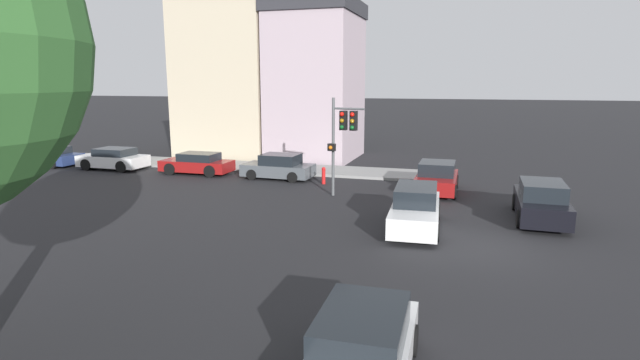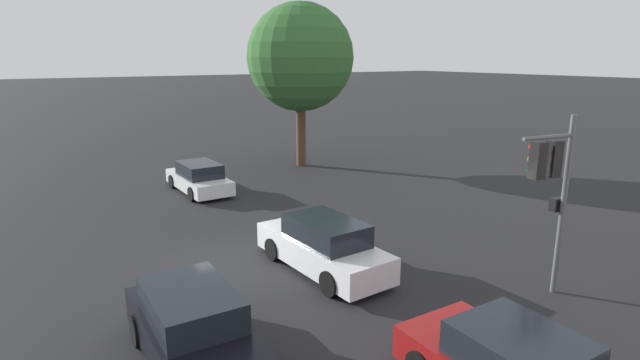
# 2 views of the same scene
# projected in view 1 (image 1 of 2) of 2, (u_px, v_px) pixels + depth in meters

# --- Properties ---
(ground_plane) EXTENTS (300.00, 300.00, 0.00)m
(ground_plane) POSITION_uv_depth(u_px,v_px,m) (478.00, 247.00, 16.65)
(ground_plane) COLOR black
(sidewalk_strip) EXTENTS (3.24, 60.00, 0.16)m
(sidewalk_strip) POSITION_uv_depth(u_px,v_px,m) (14.00, 154.00, 37.47)
(sidewalk_strip) COLOR gray
(sidewalk_strip) RESTS_ON ground_plane
(rowhouse_backdrop) EXTENTS (8.21, 12.88, 12.44)m
(rowhouse_backdrop) POSITION_uv_depth(u_px,v_px,m) (266.00, 74.00, 36.44)
(rowhouse_backdrop) COLOR #B29EA8
(rowhouse_backdrop) RESTS_ON ground_plane
(traffic_signal) EXTENTS (0.54, 1.75, 4.69)m
(traffic_signal) POSITION_uv_depth(u_px,v_px,m) (343.00, 130.00, 23.34)
(traffic_signal) COLOR #515456
(traffic_signal) RESTS_ON ground_plane
(crossing_car_0) EXTENTS (4.58, 1.95, 1.59)m
(crossing_car_0) POSITION_uv_depth(u_px,v_px,m) (541.00, 202.00, 19.70)
(crossing_car_0) COLOR black
(crossing_car_0) RESTS_ON ground_plane
(crossing_car_1) EXTENTS (4.05, 2.06, 1.50)m
(crossing_car_1) POSITION_uv_depth(u_px,v_px,m) (437.00, 178.00, 24.85)
(crossing_car_1) COLOR maroon
(crossing_car_1) RESTS_ON ground_plane
(crossing_car_2) EXTENTS (4.38, 1.91, 1.38)m
(crossing_car_2) POSITION_uv_depth(u_px,v_px,m) (361.00, 352.00, 8.94)
(crossing_car_2) COLOR silver
(crossing_car_2) RESTS_ON ground_plane
(crossing_car_3) EXTENTS (4.79, 2.01, 1.59)m
(crossing_car_3) POSITION_uv_depth(u_px,v_px,m) (415.00, 209.00, 18.67)
(crossing_car_3) COLOR silver
(crossing_car_3) RESTS_ON ground_plane
(parked_car_0) EXTENTS (2.04, 4.03, 1.40)m
(parked_car_0) POSITION_uv_depth(u_px,v_px,m) (279.00, 167.00, 28.30)
(parked_car_0) COLOR #4C5156
(parked_car_0) RESTS_ON ground_plane
(parked_car_1) EXTENTS (1.85, 4.25, 1.27)m
(parked_car_1) POSITION_uv_depth(u_px,v_px,m) (197.00, 164.00, 29.73)
(parked_car_1) COLOR maroon
(parked_car_1) RESTS_ON ground_plane
(parked_car_2) EXTENTS (2.01, 4.20, 1.34)m
(parked_car_2) POSITION_uv_depth(u_px,v_px,m) (114.00, 159.00, 31.35)
(parked_car_2) COLOR silver
(parked_car_2) RESTS_ON ground_plane
(parked_car_3) EXTENTS (2.13, 4.55, 1.25)m
(parked_car_3) POSITION_uv_depth(u_px,v_px,m) (47.00, 156.00, 32.75)
(parked_car_3) COLOR navy
(parked_car_3) RESTS_ON ground_plane
(fire_hydrant) EXTENTS (0.22, 0.22, 0.92)m
(fire_hydrant) POSITION_uv_depth(u_px,v_px,m) (324.00, 175.00, 26.85)
(fire_hydrant) COLOR red
(fire_hydrant) RESTS_ON ground_plane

